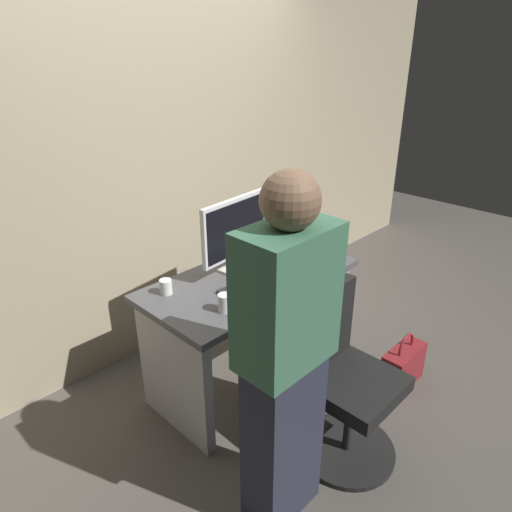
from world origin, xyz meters
TOP-DOWN VIEW (x-y plane):
  - ground_plane at (0.00, 0.00)m, footprint 9.00×9.00m
  - wall_back at (0.00, 0.84)m, footprint 6.40×0.10m
  - desk at (0.00, 0.00)m, footprint 1.31×0.67m
  - office_chair at (-0.07, -0.75)m, footprint 0.52×0.52m
  - person_at_desk at (-0.56, -0.76)m, footprint 0.40×0.24m
  - monitor at (0.01, 0.13)m, footprint 0.54×0.16m
  - keyboard at (-0.07, -0.09)m, footprint 0.44×0.15m
  - mouse at (0.25, -0.08)m, footprint 0.06×0.10m
  - cup_near_keyboard at (-0.37, -0.18)m, footprint 0.07×0.07m
  - cup_by_monitor at (-0.47, 0.19)m, footprint 0.07×0.07m
  - book_stack at (0.44, 0.06)m, footprint 0.23×0.18m
  - handbag at (0.64, -0.74)m, footprint 0.34×0.14m

SIDE VIEW (x-z plane):
  - ground_plane at x=0.00m, z-range 0.00..0.00m
  - handbag at x=0.64m, z-range -0.05..0.33m
  - office_chair at x=-0.07m, z-range -0.04..0.90m
  - desk at x=0.00m, z-range 0.13..0.89m
  - keyboard at x=-0.07m, z-range 0.75..0.77m
  - mouse at x=0.25m, z-range 0.75..0.79m
  - cup_by_monitor at x=-0.47m, z-range 0.75..0.84m
  - cup_near_keyboard at x=-0.37m, z-range 0.75..0.85m
  - book_stack at x=0.44m, z-range 0.75..0.87m
  - person_at_desk at x=-0.56m, z-range 0.02..1.66m
  - monitor at x=0.01m, z-range 0.78..1.24m
  - wall_back at x=0.00m, z-range 0.00..3.00m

